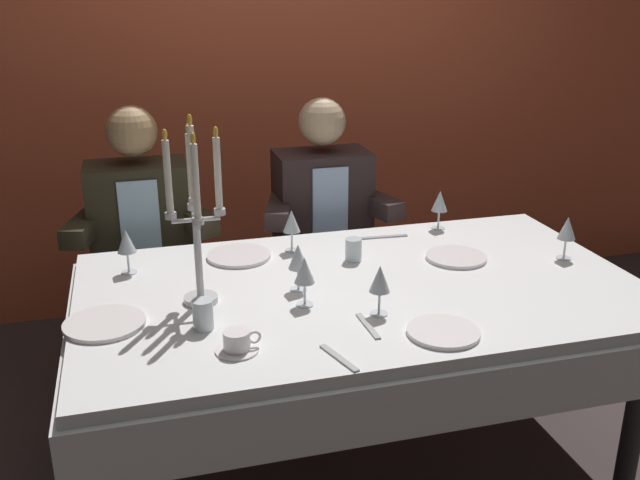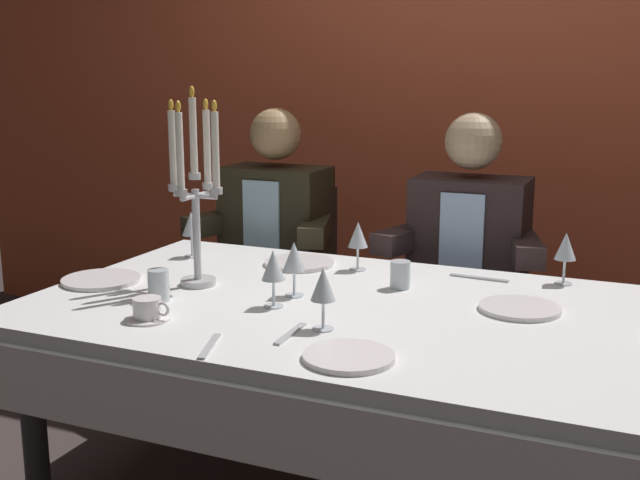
% 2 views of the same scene
% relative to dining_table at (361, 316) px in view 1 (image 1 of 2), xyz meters
% --- Properties ---
extents(ground_plane, '(12.00, 12.00, 0.00)m').
position_rel_dining_table_xyz_m(ground_plane, '(0.00, 0.00, -0.62)').
color(ground_plane, '#403533').
extents(back_wall, '(6.00, 0.12, 2.70)m').
position_rel_dining_table_xyz_m(back_wall, '(0.00, 1.66, 0.73)').
color(back_wall, '#DF5C39').
rests_on(back_wall, ground_plane).
extents(dining_table, '(1.94, 1.14, 0.74)m').
position_rel_dining_table_xyz_m(dining_table, '(0.00, 0.00, 0.00)').
color(dining_table, white).
rests_on(dining_table, ground_plane).
extents(candelabra, '(0.19, 0.19, 0.61)m').
position_rel_dining_table_xyz_m(candelabra, '(-0.54, 0.01, 0.41)').
color(candelabra, silver).
rests_on(candelabra, dining_table).
extents(dinner_plate_0, '(0.24, 0.24, 0.01)m').
position_rel_dining_table_xyz_m(dinner_plate_0, '(-0.36, 0.36, 0.13)').
color(dinner_plate_0, white).
rests_on(dinner_plate_0, dining_table).
extents(dinner_plate_1, '(0.24, 0.24, 0.01)m').
position_rel_dining_table_xyz_m(dinner_plate_1, '(-0.84, -0.09, 0.13)').
color(dinner_plate_1, white).
rests_on(dinner_plate_1, dining_table).
extents(dinner_plate_2, '(0.22, 0.22, 0.01)m').
position_rel_dining_table_xyz_m(dinner_plate_2, '(0.12, -0.40, 0.13)').
color(dinner_plate_2, white).
rests_on(dinner_plate_2, dining_table).
extents(dinner_plate_3, '(0.23, 0.23, 0.01)m').
position_rel_dining_table_xyz_m(dinner_plate_3, '(0.42, 0.13, 0.13)').
color(dinner_plate_3, white).
rests_on(dinner_plate_3, dining_table).
extents(wine_glass_0, '(0.07, 0.07, 0.16)m').
position_rel_dining_table_xyz_m(wine_glass_0, '(0.49, 0.47, 0.23)').
color(wine_glass_0, silver).
rests_on(wine_glass_0, dining_table).
extents(wine_glass_1, '(0.07, 0.07, 0.16)m').
position_rel_dining_table_xyz_m(wine_glass_1, '(-0.16, 0.38, 0.24)').
color(wine_glass_1, silver).
rests_on(wine_glass_1, dining_table).
extents(wine_glass_2, '(0.07, 0.07, 0.16)m').
position_rel_dining_table_xyz_m(wine_glass_2, '(-0.76, 0.32, 0.23)').
color(wine_glass_2, silver).
rests_on(wine_glass_2, dining_table).
extents(wine_glass_3, '(0.07, 0.07, 0.16)m').
position_rel_dining_table_xyz_m(wine_glass_3, '(-0.23, -0.11, 0.23)').
color(wine_glass_3, silver).
rests_on(wine_glass_3, dining_table).
extents(wine_glass_4, '(0.07, 0.07, 0.16)m').
position_rel_dining_table_xyz_m(wine_glass_4, '(-0.22, 0.01, 0.23)').
color(wine_glass_4, silver).
rests_on(wine_glass_4, dining_table).
extents(wine_glass_5, '(0.07, 0.07, 0.16)m').
position_rel_dining_table_xyz_m(wine_glass_5, '(0.80, 0.03, 0.23)').
color(wine_glass_5, silver).
rests_on(wine_glass_5, dining_table).
extents(wine_glass_6, '(0.07, 0.07, 0.16)m').
position_rel_dining_table_xyz_m(wine_glass_6, '(-0.02, -0.23, 0.23)').
color(wine_glass_6, silver).
rests_on(wine_glass_6, dining_table).
extents(water_tumbler_0, '(0.06, 0.06, 0.09)m').
position_rel_dining_table_xyz_m(water_tumbler_0, '(0.04, 0.22, 0.16)').
color(water_tumbler_0, silver).
rests_on(water_tumbler_0, dining_table).
extents(water_tumbler_1, '(0.06, 0.06, 0.09)m').
position_rel_dining_table_xyz_m(water_tumbler_1, '(-0.56, -0.18, 0.16)').
color(water_tumbler_1, silver).
rests_on(water_tumbler_1, dining_table).
extents(coffee_cup_0, '(0.13, 0.12, 0.06)m').
position_rel_dining_table_xyz_m(coffee_cup_0, '(-0.48, -0.34, 0.15)').
color(coffee_cup_0, white).
rests_on(coffee_cup_0, dining_table).
extents(fork_0, '(0.07, 0.17, 0.01)m').
position_rel_dining_table_xyz_m(fork_0, '(-0.22, -0.46, 0.12)').
color(fork_0, '#B7B7BC').
rests_on(fork_0, dining_table).
extents(knife_1, '(0.19, 0.03, 0.01)m').
position_rel_dining_table_xyz_m(knife_1, '(0.24, 0.42, 0.12)').
color(knife_1, '#B7B7BC').
rests_on(knife_1, dining_table).
extents(spoon_2, '(0.02, 0.17, 0.01)m').
position_rel_dining_table_xyz_m(spoon_2, '(-0.08, -0.30, 0.12)').
color(spoon_2, '#B7B7BC').
rests_on(spoon_2, dining_table).
extents(seated_diner_0, '(0.63, 0.48, 1.24)m').
position_rel_dining_table_xyz_m(seated_diner_0, '(-0.71, 0.89, 0.11)').
color(seated_diner_0, '#282528').
rests_on(seated_diner_0, ground_plane).
extents(seated_diner_1, '(0.63, 0.48, 1.24)m').
position_rel_dining_table_xyz_m(seated_diner_1, '(0.10, 0.89, 0.11)').
color(seated_diner_1, '#282528').
rests_on(seated_diner_1, ground_plane).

